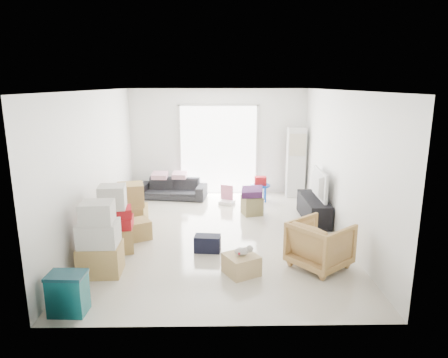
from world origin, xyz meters
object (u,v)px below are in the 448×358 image
Objects in this scene: ottoman at (252,205)px; kids_table at (260,184)px; television at (314,195)px; wood_crate at (241,264)px; tv_console at (314,209)px; ac_tower at (296,162)px; sofa at (172,185)px; armchair at (320,242)px; storage_bins at (68,293)px.

ottoman is 1.07m from kids_table.
television is 2.29× the size of wood_crate.
ottoman is at bearing 162.63° from tv_console.
kids_table is at bearing -154.03° from ac_tower.
sofa is 3.72× the size of wood_crate.
sofa is 2.76× the size of kids_table.
armchair is 1.81× the size of wood_crate.
ac_tower is 1.13m from kids_table.
armchair is at bearing 19.90° from storage_bins.
wood_crate is (-1.67, -2.44, -0.09)m from tv_console.
sofa is 3.15× the size of storage_bins.
storage_bins is (-3.90, -3.48, 0.03)m from tv_console.
sofa is (-3.12, -0.15, -0.54)m from ac_tower.
wood_crate is at bearing -98.06° from ottoman.
television reaches higher than kids_table.
sofa reaches higher than kids_table.
sofa is 2.21m from kids_table.
television is 3.60m from sofa.
kids_table is (-0.55, 3.62, 0.02)m from armchair.
tv_console is 1.33m from ottoman.
television reaches higher than tv_console.
wood_crate is at bearing -62.01° from sofa.
wood_crate is at bearing -124.38° from tv_console.
ac_tower is 1.96m from tv_console.
sofa is at bearing 145.36° from ottoman.
sofa is 2.06× the size of armchair.
television is 2.99m from wood_crate.
ac_tower is 2.12× the size of armchair.
armchair is at bearing 10.18° from wood_crate.
armchair is (2.74, -3.93, 0.08)m from sofa.
storage_bins is 4.68m from ottoman.
kids_table is (2.91, 4.88, 0.17)m from storage_bins.
armchair is at bearing -100.99° from tv_console.
sofa is at bearing 81.95° from storage_bins.
television is 2.57× the size of ottoman.
ac_tower reaches higher than storage_bins.
kids_table is at bearing 59.15° from storage_bins.
ottoman reaches higher than wood_crate.
armchair is 1.53× the size of storage_bins.
sofa is 2.31m from ottoman.
wood_crate is (2.23, 1.03, -0.12)m from storage_bins.
wood_crate is at bearing -100.13° from kids_table.
television is 0.61× the size of sofa.
ac_tower reaches higher than kids_table.
ottoman is (-0.84, 2.62, -0.21)m from armchair.
television is (0.05, -1.86, -0.33)m from ac_tower.
ac_tower is 1.68× the size of television.
television is at bearing 41.72° from storage_bins.
television is at bearing 55.62° from wood_crate.
wood_crate is at bearing 24.87° from storage_bins.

